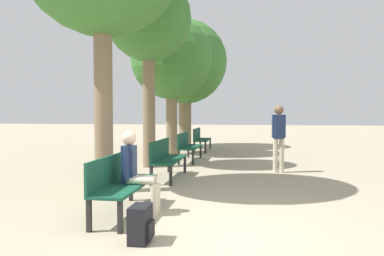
% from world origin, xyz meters
% --- Properties ---
extents(ground_plane, '(80.00, 80.00, 0.00)m').
position_xyz_m(ground_plane, '(0.00, 0.00, 0.00)').
color(ground_plane, tan).
extents(bench_row_0, '(0.51, 1.83, 0.90)m').
position_xyz_m(bench_row_0, '(-1.50, 0.59, 0.53)').
color(bench_row_0, '#144733').
rests_on(bench_row_0, ground_plane).
extents(bench_row_1, '(0.51, 1.83, 0.90)m').
position_xyz_m(bench_row_1, '(-1.50, 3.71, 0.53)').
color(bench_row_1, '#144733').
rests_on(bench_row_1, ground_plane).
extents(bench_row_2, '(0.51, 1.83, 0.90)m').
position_xyz_m(bench_row_2, '(-1.50, 6.84, 0.53)').
color(bench_row_2, '#144733').
rests_on(bench_row_2, ground_plane).
extents(bench_row_3, '(0.51, 1.83, 0.90)m').
position_xyz_m(bench_row_3, '(-1.50, 9.96, 0.53)').
color(bench_row_3, '#144733').
rests_on(bench_row_3, ground_plane).
extents(tree_row_1, '(2.41, 2.41, 5.39)m').
position_xyz_m(tree_row_1, '(-2.37, 5.42, 4.11)').
color(tree_row_1, '#7A664C').
rests_on(tree_row_1, ground_plane).
extents(tree_row_2, '(2.96, 2.96, 4.98)m').
position_xyz_m(tree_row_2, '(-2.37, 8.53, 3.46)').
color(tree_row_2, '#7A664C').
rests_on(tree_row_2, ground_plane).
extents(tree_row_3, '(3.67, 3.67, 5.58)m').
position_xyz_m(tree_row_3, '(-2.37, 11.37, 3.71)').
color(tree_row_3, '#7A664C').
rests_on(tree_row_3, ground_plane).
extents(person_seated, '(0.58, 0.33, 1.28)m').
position_xyz_m(person_seated, '(-1.26, 0.65, 0.68)').
color(person_seated, beige).
rests_on(person_seated, ground_plane).
extents(backpack, '(0.26, 0.37, 0.44)m').
position_xyz_m(backpack, '(-0.84, -0.55, 0.22)').
color(backpack, black).
rests_on(backpack, ground_plane).
extents(pedestrian_near, '(0.35, 0.24, 1.73)m').
position_xyz_m(pedestrian_near, '(1.19, 4.97, 0.99)').
color(pedestrian_near, beige).
rests_on(pedestrian_near, ground_plane).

